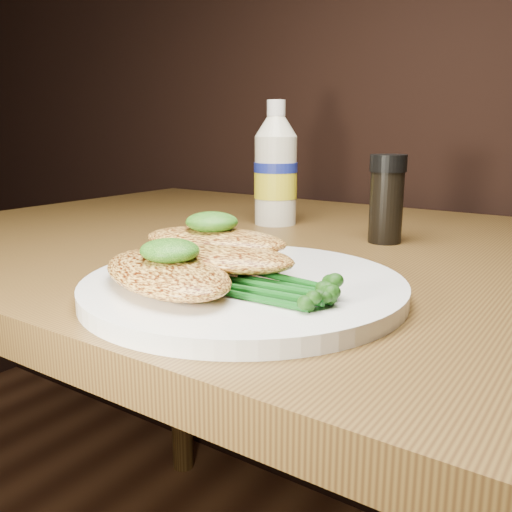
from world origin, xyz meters
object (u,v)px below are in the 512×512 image
Objects in this scene: pepper_grinder at (386,199)px; dining_table at (291,480)px; plate at (244,287)px; mayo_bottle at (276,163)px.

dining_table is at bearing -147.88° from pepper_grinder.
plate reaches higher than dining_table.
plate is at bearing -61.83° from mayo_bottle.
pepper_grinder is (0.10, 0.06, 0.43)m from dining_table.
pepper_grinder reaches higher than plate.
pepper_grinder is (0.20, -0.04, -0.04)m from mayo_bottle.
plate is 1.55× the size of mayo_bottle.
dining_table is 6.17× the size of mayo_bottle.
plate is at bearing -93.42° from pepper_grinder.
mayo_bottle reaches higher than dining_table.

